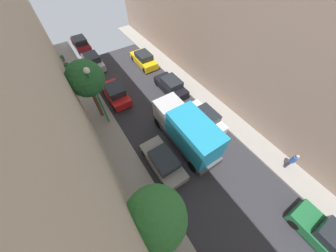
{
  "coord_description": "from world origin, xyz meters",
  "views": [
    {
      "loc": [
        -5.5,
        -7.25,
        12.47
      ],
      "look_at": [
        -0.45,
        0.39,
        0.5
      ],
      "focal_mm": 18.19,
      "sensor_mm": 36.0,
      "label": 1
    }
  ],
  "objects_px": {
    "parked_car_left_5": "(81,44)",
    "lamp_post": "(95,90)",
    "parked_car_right_1": "(205,118)",
    "parked_car_right_0": "(331,241)",
    "parked_car_left_4": "(93,61)",
    "street_tree_0": "(156,218)",
    "potted_plant_1": "(67,66)",
    "street_tree_2": "(86,79)",
    "delivery_truck": "(187,131)",
    "parked_car_right_2": "(171,86)",
    "parked_car_left_3": "(115,93)",
    "parked_car_right_3": "(144,59)",
    "parked_car_left_2": "(163,162)",
    "potted_plant_0": "(62,58)",
    "pedestrian": "(292,161)"
  },
  "relations": [
    {
      "from": "parked_car_left_5",
      "to": "lamp_post",
      "type": "distance_m",
      "value": 15.2
    },
    {
      "from": "parked_car_right_1",
      "to": "parked_car_right_0",
      "type": "bearing_deg",
      "value": -90.0
    },
    {
      "from": "parked_car_left_4",
      "to": "parked_car_right_1",
      "type": "bearing_deg",
      "value": -69.66
    },
    {
      "from": "parked_car_right_1",
      "to": "street_tree_0",
      "type": "xyz_separation_m",
      "value": [
        -7.93,
        -5.0,
        3.48
      ]
    },
    {
      "from": "parked_car_left_5",
      "to": "potted_plant_1",
      "type": "relative_size",
      "value": 4.56
    },
    {
      "from": "parked_car_right_1",
      "to": "street_tree_2",
      "type": "distance_m",
      "value": 10.32
    },
    {
      "from": "parked_car_left_5",
      "to": "delivery_truck",
      "type": "xyz_separation_m",
      "value": [
        2.7,
        -20.49,
        1.07
      ]
    },
    {
      "from": "parked_car_left_4",
      "to": "potted_plant_1",
      "type": "distance_m",
      "value": 3.04
    },
    {
      "from": "parked_car_right_2",
      "to": "parked_car_left_3",
      "type": "bearing_deg",
      "value": 158.38
    },
    {
      "from": "parked_car_right_2",
      "to": "parked_car_right_3",
      "type": "height_order",
      "value": "same"
    },
    {
      "from": "parked_car_right_3",
      "to": "street_tree_0",
      "type": "xyz_separation_m",
      "value": [
        -7.93,
        -16.46,
        3.48
      ]
    },
    {
      "from": "parked_car_left_3",
      "to": "parked_car_right_1",
      "type": "height_order",
      "value": "same"
    },
    {
      "from": "parked_car_left_4",
      "to": "street_tree_2",
      "type": "height_order",
      "value": "street_tree_2"
    },
    {
      "from": "parked_car_right_2",
      "to": "delivery_truck",
      "type": "distance_m",
      "value": 6.84
    },
    {
      "from": "parked_car_right_0",
      "to": "street_tree_2",
      "type": "xyz_separation_m",
      "value": [
        -7.51,
        17.13,
        3.56
      ]
    },
    {
      "from": "parked_car_left_2",
      "to": "parked_car_right_1",
      "type": "xyz_separation_m",
      "value": [
        5.4,
        1.52,
        0.0
      ]
    },
    {
      "from": "parked_car_left_3",
      "to": "street_tree_2",
      "type": "height_order",
      "value": "street_tree_2"
    },
    {
      "from": "parked_car_left_5",
      "to": "street_tree_0",
      "type": "relative_size",
      "value": 0.77
    },
    {
      "from": "parked_car_left_4",
      "to": "delivery_truck",
      "type": "relative_size",
      "value": 0.64
    },
    {
      "from": "parked_car_left_4",
      "to": "potted_plant_1",
      "type": "height_order",
      "value": "parked_car_left_4"
    },
    {
      "from": "delivery_truck",
      "to": "lamp_post",
      "type": "bearing_deg",
      "value": 128.66
    },
    {
      "from": "street_tree_2",
      "to": "potted_plant_1",
      "type": "height_order",
      "value": "street_tree_2"
    },
    {
      "from": "parked_car_left_5",
      "to": "potted_plant_0",
      "type": "xyz_separation_m",
      "value": [
        -2.95,
        -2.0,
        -0.12
      ]
    },
    {
      "from": "street_tree_0",
      "to": "potted_plant_1",
      "type": "height_order",
      "value": "street_tree_0"
    },
    {
      "from": "parked_car_right_3",
      "to": "parked_car_right_0",
      "type": "bearing_deg",
      "value": -90.0
    },
    {
      "from": "street_tree_2",
      "to": "delivery_truck",
      "type": "bearing_deg",
      "value": -55.1
    },
    {
      "from": "parked_car_left_4",
      "to": "delivery_truck",
      "type": "bearing_deg",
      "value": -80.02
    },
    {
      "from": "street_tree_0",
      "to": "lamp_post",
      "type": "bearing_deg",
      "value": 86.41
    },
    {
      "from": "delivery_truck",
      "to": "parked_car_right_1",
      "type": "bearing_deg",
      "value": 16.12
    },
    {
      "from": "parked_car_left_2",
      "to": "parked_car_left_4",
      "type": "bearing_deg",
      "value": 90.0
    },
    {
      "from": "parked_car_left_3",
      "to": "parked_car_left_4",
      "type": "bearing_deg",
      "value": 90.0
    },
    {
      "from": "parked_car_left_2",
      "to": "potted_plant_1",
      "type": "relative_size",
      "value": 4.56
    },
    {
      "from": "delivery_truck",
      "to": "potted_plant_0",
      "type": "bearing_deg",
      "value": 106.98
    },
    {
      "from": "parked_car_left_4",
      "to": "potted_plant_1",
      "type": "relative_size",
      "value": 4.56
    },
    {
      "from": "parked_car_right_3",
      "to": "street_tree_0",
      "type": "distance_m",
      "value": 18.6
    },
    {
      "from": "parked_car_left_4",
      "to": "parked_car_right_2",
      "type": "relative_size",
      "value": 1.0
    },
    {
      "from": "lamp_post",
      "to": "street_tree_2",
      "type": "bearing_deg",
      "value": 100.42
    },
    {
      "from": "delivery_truck",
      "to": "potted_plant_0",
      "type": "distance_m",
      "value": 19.37
    },
    {
      "from": "delivery_truck",
      "to": "street_tree_0",
      "type": "height_order",
      "value": "street_tree_0"
    },
    {
      "from": "parked_car_left_3",
      "to": "potted_plant_1",
      "type": "distance_m",
      "value": 8.4
    },
    {
      "from": "street_tree_2",
      "to": "potted_plant_1",
      "type": "xyz_separation_m",
      "value": [
        -0.81,
        9.31,
        -3.62
      ]
    },
    {
      "from": "street_tree_0",
      "to": "potted_plant_1",
      "type": "distance_m",
      "value": 20.74
    },
    {
      "from": "lamp_post",
      "to": "street_tree_0",
      "type": "bearing_deg",
      "value": -93.59
    },
    {
      "from": "street_tree_2",
      "to": "lamp_post",
      "type": "bearing_deg",
      "value": -79.58
    },
    {
      "from": "parked_car_right_2",
      "to": "potted_plant_0",
      "type": "xyz_separation_m",
      "value": [
        -8.35,
        12.3,
        -0.12
      ]
    },
    {
      "from": "street_tree_2",
      "to": "parked_car_right_0",
      "type": "bearing_deg",
      "value": -66.33
    },
    {
      "from": "parked_car_right_0",
      "to": "parked_car_right_3",
      "type": "height_order",
      "value": "same"
    },
    {
      "from": "pedestrian",
      "to": "lamp_post",
      "type": "relative_size",
      "value": 0.3
    },
    {
      "from": "parked_car_left_2",
      "to": "street_tree_0",
      "type": "height_order",
      "value": "street_tree_0"
    },
    {
      "from": "parked_car_right_0",
      "to": "lamp_post",
      "type": "bearing_deg",
      "value": 114.54
    }
  ]
}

